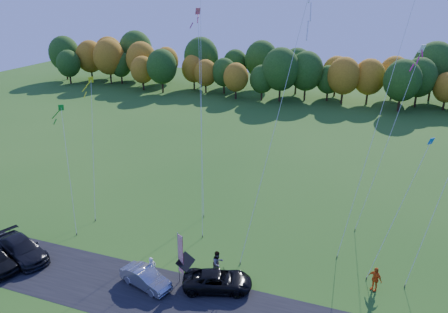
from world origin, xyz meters
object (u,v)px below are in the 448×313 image
(person_east, at_px, (375,279))
(feather_flag, at_px, (180,253))
(black_suv, at_px, (218,281))
(silver_sedan, at_px, (146,278))

(person_east, xyz_separation_m, feather_flag, (-13.18, -4.03, 1.59))
(black_suv, distance_m, silver_sedan, 5.17)
(silver_sedan, bearing_deg, person_east, -55.02)
(black_suv, height_order, silver_sedan, black_suv)
(black_suv, height_order, person_east, person_east)
(feather_flag, bearing_deg, black_suv, 6.59)
(black_suv, relative_size, silver_sedan, 1.21)
(black_suv, bearing_deg, silver_sedan, 88.30)
(person_east, height_order, feather_flag, feather_flag)
(black_suv, distance_m, person_east, 11.11)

